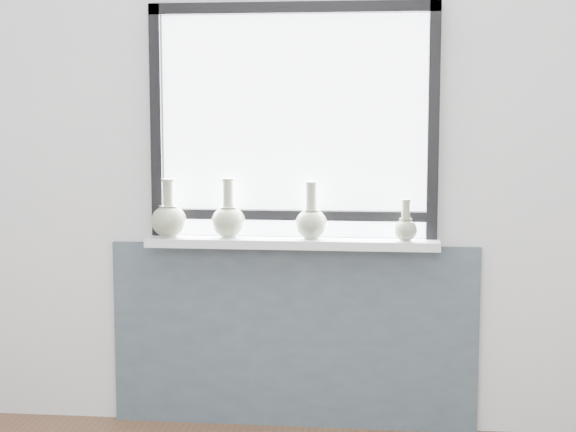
# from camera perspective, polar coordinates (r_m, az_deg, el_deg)

# --- Properties ---
(back_wall) EXTENTS (3.60, 0.02, 2.60)m
(back_wall) POSITION_cam_1_polar(r_m,az_deg,el_deg) (4.04, 0.39, 4.38)
(back_wall) COLOR silver
(back_wall) RESTS_ON ground
(apron_panel) EXTENTS (1.70, 0.03, 0.86)m
(apron_panel) POSITION_cam_1_polar(r_m,az_deg,el_deg) (4.14, 0.34, -7.77)
(apron_panel) COLOR #495862
(apron_panel) RESTS_ON ground
(windowsill) EXTENTS (1.32, 0.18, 0.04)m
(windowsill) POSITION_cam_1_polar(r_m,az_deg,el_deg) (3.98, 0.24, -1.73)
(windowsill) COLOR silver
(windowsill) RESTS_ON apron_panel
(window) EXTENTS (1.30, 0.06, 1.05)m
(window) POSITION_cam_1_polar(r_m,az_deg,el_deg) (4.00, 0.34, 6.38)
(window) COLOR black
(window) RESTS_ON windowsill
(vase_a) EXTENTS (0.16, 0.16, 0.27)m
(vase_a) POSITION_cam_1_polar(r_m,az_deg,el_deg) (4.04, -7.71, -0.16)
(vase_a) COLOR #919F81
(vase_a) RESTS_ON windowsill
(vase_b) EXTENTS (0.15, 0.15, 0.27)m
(vase_b) POSITION_cam_1_polar(r_m,az_deg,el_deg) (4.00, -3.88, -0.16)
(vase_b) COLOR #919F81
(vase_b) RESTS_ON windowsill
(vase_c) EXTENTS (0.15, 0.15, 0.26)m
(vase_c) POSITION_cam_1_polar(r_m,az_deg,el_deg) (3.95, 1.51, -0.30)
(vase_c) COLOR #919F81
(vase_c) RESTS_ON windowsill
(vase_d) EXTENTS (0.11, 0.11, 0.19)m
(vase_d) POSITION_cam_1_polar(r_m,az_deg,el_deg) (3.92, 7.61, -0.73)
(vase_d) COLOR #919F81
(vase_d) RESTS_ON windowsill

